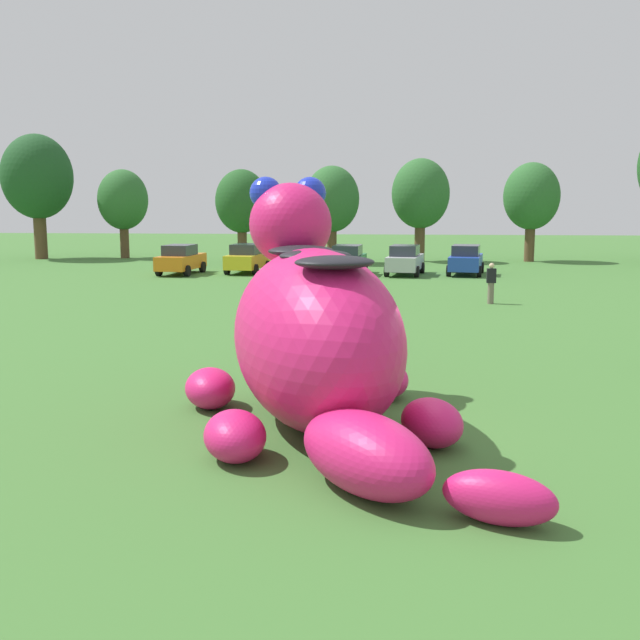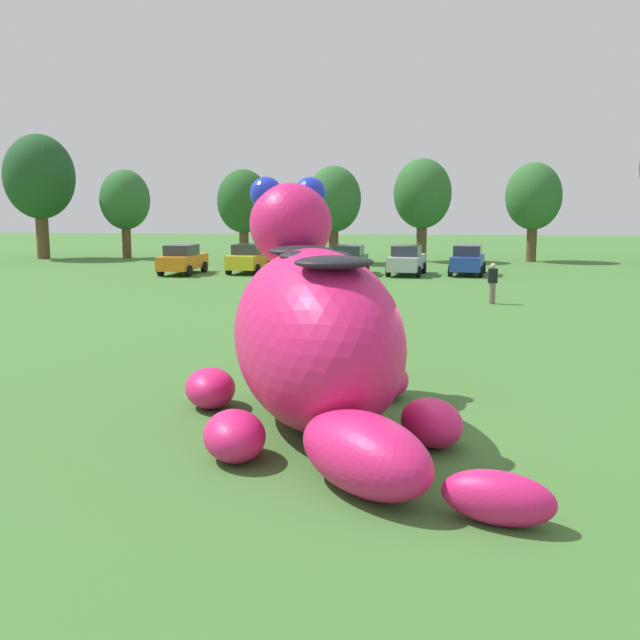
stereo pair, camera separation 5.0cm
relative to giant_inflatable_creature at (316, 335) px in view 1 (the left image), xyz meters
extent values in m
plane|color=#427533|center=(1.33, -0.24, -1.77)|extent=(160.00, 160.00, 0.00)
ellipsoid|color=#E01E6B|center=(-0.02, 0.01, -0.05)|extent=(4.75, 6.74, 3.43)
ellipsoid|color=#E01E6B|center=(-0.80, 2.48, 2.03)|extent=(2.33, 2.45, 1.81)
sphere|color=#1E33CC|center=(-1.36, 2.59, 2.71)|extent=(0.72, 0.72, 0.72)
sphere|color=#1E33CC|center=(-0.41, 2.89, 2.71)|extent=(0.72, 0.72, 0.72)
ellipsoid|color=black|center=(-0.43, 1.32, 1.52)|extent=(1.64, 1.46, 0.23)
ellipsoid|color=black|center=(-0.02, 0.01, 1.52)|extent=(1.64, 1.46, 0.23)
ellipsoid|color=black|center=(0.44, -1.45, 1.52)|extent=(1.64, 1.46, 0.23)
ellipsoid|color=#E01E6B|center=(-2.34, 1.03, -1.35)|extent=(1.44, 1.72, 0.84)
ellipsoid|color=#E01E6B|center=(1.29, 2.18, -1.35)|extent=(1.44, 1.72, 0.84)
ellipsoid|color=#E01E6B|center=(-1.18, -2.12, -1.35)|extent=(1.44, 1.72, 0.84)
ellipsoid|color=#E01E6B|center=(2.16, -1.06, -1.35)|extent=(1.44, 1.72, 0.84)
ellipsoid|color=#E01E6B|center=(1.04, -3.34, -1.17)|extent=(2.76, 3.01, 1.20)
ellipsoid|color=#E01E6B|center=(2.87, -4.31, -1.40)|extent=(1.73, 1.25, 0.73)
cube|color=orange|center=(-10.57, 28.99, -1.05)|extent=(2.13, 4.26, 0.80)
cube|color=#2D333D|center=(-10.59, 28.85, -0.35)|extent=(1.70, 2.12, 0.60)
cylinder|color=black|center=(-11.28, 30.35, -1.45)|extent=(0.31, 0.66, 0.64)
cylinder|color=black|center=(-9.59, 30.17, -1.45)|extent=(0.31, 0.66, 0.64)
cylinder|color=black|center=(-11.55, 27.82, -1.45)|extent=(0.31, 0.66, 0.64)
cylinder|color=black|center=(-9.86, 27.64, -1.45)|extent=(0.31, 0.66, 0.64)
cube|color=yellow|center=(-6.86, 30.09, -1.05)|extent=(2.12, 4.26, 0.80)
cube|color=#2D333D|center=(-6.88, 29.94, -0.35)|extent=(1.69, 2.11, 0.60)
cylinder|color=black|center=(-7.57, 31.45, -1.45)|extent=(0.31, 0.66, 0.64)
cylinder|color=black|center=(-5.88, 31.27, -1.45)|extent=(0.31, 0.66, 0.64)
cylinder|color=black|center=(-7.84, 28.92, -1.45)|extent=(0.31, 0.66, 0.64)
cylinder|color=black|center=(-6.15, 28.74, -1.45)|extent=(0.31, 0.66, 0.64)
cube|color=red|center=(-3.90, 29.63, -1.05)|extent=(2.24, 4.29, 0.80)
cube|color=#2D333D|center=(-3.92, 29.48, -0.35)|extent=(1.75, 2.15, 0.60)
cylinder|color=black|center=(-4.57, 31.01, -1.45)|extent=(0.32, 0.67, 0.64)
cylinder|color=black|center=(-2.88, 30.78, -1.45)|extent=(0.32, 0.67, 0.64)
cylinder|color=black|center=(-4.91, 28.49, -1.45)|extent=(0.32, 0.67, 0.64)
cylinder|color=black|center=(-3.23, 28.26, -1.45)|extent=(0.32, 0.67, 0.64)
cube|color=#1E7238|center=(-0.86, 29.51, -1.05)|extent=(2.10, 4.25, 0.80)
cube|color=#2D333D|center=(-0.88, 29.36, -0.35)|extent=(1.69, 2.11, 0.60)
cylinder|color=black|center=(-1.58, 30.86, -1.45)|extent=(0.30, 0.66, 0.64)
cylinder|color=black|center=(0.11, 30.69, -1.45)|extent=(0.30, 0.66, 0.64)
cylinder|color=black|center=(-1.83, 28.33, -1.45)|extent=(0.30, 0.66, 0.64)
cylinder|color=black|center=(-0.14, 28.16, -1.45)|extent=(0.30, 0.66, 0.64)
cube|color=#B7BABF|center=(2.44, 29.64, -1.05)|extent=(2.34, 4.32, 0.80)
cube|color=#2D333D|center=(2.41, 29.50, -0.35)|extent=(1.80, 2.19, 0.60)
cylinder|color=black|center=(1.80, 31.04, -1.45)|extent=(0.34, 0.67, 0.64)
cylinder|color=black|center=(3.48, 30.76, -1.45)|extent=(0.34, 0.67, 0.64)
cylinder|color=black|center=(1.39, 28.53, -1.45)|extent=(0.34, 0.67, 0.64)
cylinder|color=black|center=(3.07, 28.25, -1.45)|extent=(0.34, 0.67, 0.64)
cube|color=#2347B7|center=(5.95, 30.10, -1.05)|extent=(2.39, 4.33, 0.80)
cube|color=#2D333D|center=(5.92, 29.96, -0.35)|extent=(1.81, 2.20, 0.60)
cylinder|color=black|center=(5.33, 31.50, -1.45)|extent=(0.35, 0.67, 0.64)
cylinder|color=black|center=(7.01, 31.21, -1.45)|extent=(0.35, 0.67, 0.64)
cylinder|color=black|center=(4.89, 29.00, -1.45)|extent=(0.35, 0.67, 0.64)
cylinder|color=black|center=(6.57, 28.70, -1.45)|extent=(0.35, 0.67, 0.64)
cylinder|color=brown|center=(-23.82, 39.30, -0.19)|extent=(0.90, 0.90, 3.16)
ellipsoid|color=#1E4C23|center=(-23.82, 39.30, 4.16)|extent=(5.05, 5.05, 6.06)
cylinder|color=brown|center=(-17.96, 40.53, -0.63)|extent=(0.65, 0.65, 2.28)
ellipsoid|color=#2D662D|center=(-17.96, 40.53, 2.52)|extent=(3.65, 3.65, 4.38)
cylinder|color=brown|center=(-8.47, 37.07, -0.66)|extent=(0.64, 0.64, 2.23)
ellipsoid|color=#235623|center=(-8.47, 37.07, 2.42)|extent=(3.57, 3.57, 4.28)
cylinder|color=brown|center=(-2.34, 37.23, -0.62)|extent=(0.66, 0.66, 2.31)
ellipsoid|color=#2D662D|center=(-2.34, 37.23, 2.57)|extent=(3.69, 3.69, 4.43)
cylinder|color=brown|center=(3.68, 39.33, -0.52)|extent=(0.72, 0.72, 2.51)
ellipsoid|color=#2D662D|center=(3.68, 39.33, 2.94)|extent=(4.01, 4.01, 4.81)
cylinder|color=brown|center=(11.36, 39.95, -0.56)|extent=(0.69, 0.69, 2.41)
ellipsoid|color=#2D662D|center=(11.36, 39.95, 2.76)|extent=(3.86, 3.86, 4.63)
cylinder|color=#726656|center=(5.72, 17.75, -1.33)|extent=(0.26, 0.26, 0.88)
cube|color=black|center=(5.72, 17.75, -0.59)|extent=(0.38, 0.22, 0.60)
sphere|color=beige|center=(5.72, 17.75, -0.17)|extent=(0.22, 0.22, 0.22)
camera|label=1|loc=(1.29, -14.18, 2.59)|focal=42.47mm
camera|label=2|loc=(1.34, -14.18, 2.59)|focal=42.47mm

